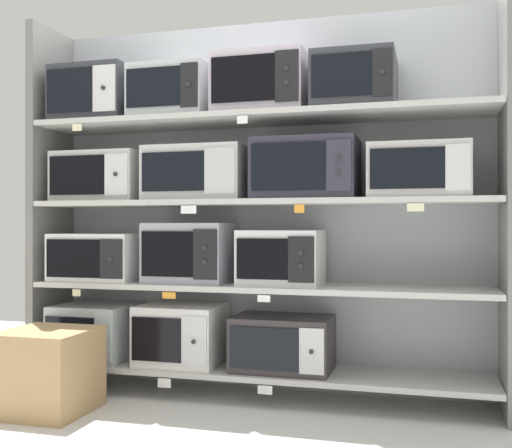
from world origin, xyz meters
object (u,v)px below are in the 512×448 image
Objects in this scene: shipping_carton at (48,371)px; microwave_5 at (281,258)px; microwave_2 at (283,343)px; microwave_7 at (198,174)px; microwave_0 at (96,331)px; microwave_12 at (262,85)px; microwave_10 at (97,96)px; microwave_3 at (101,257)px; microwave_4 at (190,253)px; microwave_1 at (181,334)px; microwave_13 at (355,83)px; microwave_8 at (306,169)px; microwave_9 at (419,171)px; microwave_6 at (102,177)px; microwave_11 at (175,94)px.

microwave_5 is at bearing 26.01° from shipping_carton.
microwave_2 is 0.94× the size of microwave_7.
microwave_2 is at bearing 25.84° from shipping_carton.
shipping_carton is (-1.11, -0.54, -0.10)m from microwave_2.
microwave_7 is at bearing 0.00° from microwave_0.
microwave_10 is at bearing -179.99° from microwave_12.
microwave_3 is 1.10m from microwave_5.
microwave_4 is 0.54m from microwave_5.
microwave_12 is (0.48, -0.00, 1.40)m from microwave_1.
microwave_7 is (0.65, 0.00, 0.93)m from microwave_0.
shipping_carton is (-0.99, -0.54, -1.52)m from microwave_12.
microwave_2 is 1.45m from microwave_13.
microwave_8 reaches higher than microwave_9.
microwave_0 is at bearing 179.67° from microwave_6.
microwave_6 is (0.04, -0.00, 0.92)m from microwave_0.
microwave_8 reaches higher than microwave_4.
microwave_3 is (-0.52, -0.00, 0.44)m from microwave_1.
microwave_10 is (-0.03, 0.00, 0.48)m from microwave_6.
microwave_4 is at bearing 180.00° from microwave_13.
microwave_2 is 1.15× the size of microwave_4.
microwave_9 is at bearing 0.02° from microwave_8.
microwave_10 is 1.02m from microwave_12.
microwave_6 is at bearing -179.99° from microwave_9.
microwave_8 is 1.71m from shipping_carton.
microwave_13 reaches higher than shipping_carton.
microwave_3 reaches higher than microwave_1.
shipping_carton is at bearing -151.56° from microwave_12.
microwave_10 is (-1.86, -0.00, 0.49)m from microwave_9.
microwave_1 reaches higher than shipping_carton.
microwave_10 is (-1.14, -0.00, 1.42)m from microwave_2.
microwave_0 is 0.87× the size of microwave_3.
microwave_11 is (-0.63, 0.00, 0.93)m from microwave_5.
microwave_6 is 1.04× the size of microwave_9.
microwave_13 reaches higher than microwave_4.
microwave_7 reaches higher than microwave_9.
microwave_12 reaches higher than shipping_carton.
microwave_7 is 0.49m from microwave_11.
microwave_4 is (0.60, -0.00, 0.48)m from microwave_0.
microwave_6 reaches higher than microwave_5.
microwave_1 is at bearing 179.98° from microwave_12.
microwave_8 is at bearing -0.08° from microwave_5.
microwave_1 is 1.04m from microwave_6.
microwave_6 is at bearing -179.99° from microwave_12.
microwave_3 is 0.92× the size of microwave_8.
microwave_11 is at bearing 179.99° from microwave_8.
microwave_5 reaches higher than microwave_0.
microwave_2 is 0.73m from microwave_4.
microwave_4 reaches higher than microwave_2.
microwave_13 is at bearing -0.01° from microwave_5.
microwave_12 is (-0.25, 0.00, 0.47)m from microwave_8.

